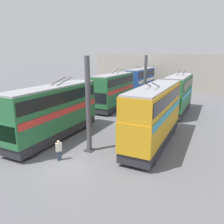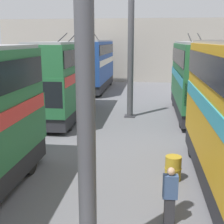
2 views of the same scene
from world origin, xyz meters
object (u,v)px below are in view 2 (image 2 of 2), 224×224
(bus_left_far, at_px, (195,75))
(bus_right_far, at_px, (96,62))
(bus_right_mid, at_px, (64,75))
(person_by_left_row, at_px, (170,194))
(oil_drum, at_px, (173,168))

(bus_left_far, xyz_separation_m, bus_right_far, (10.49, 8.78, 0.07))
(bus_right_mid, distance_m, person_by_left_row, 13.83)
(bus_left_far, distance_m, person_by_left_row, 14.09)
(bus_right_mid, height_order, person_by_left_row, bus_right_mid)
(bus_right_mid, relative_size, bus_right_far, 0.90)
(bus_left_far, relative_size, bus_right_mid, 1.02)
(bus_left_far, distance_m, bus_right_far, 13.68)
(bus_right_mid, bearing_deg, bus_right_far, -0.00)
(bus_right_mid, bearing_deg, person_by_left_row, -152.21)
(bus_right_far, bearing_deg, oil_drum, -162.55)
(bus_right_mid, bearing_deg, bus_left_far, -79.50)
(bus_left_far, xyz_separation_m, person_by_left_row, (-13.74, 2.40, -1.97))
(bus_right_mid, height_order, oil_drum, bus_right_mid)
(bus_right_mid, bearing_deg, oil_drum, -143.84)
(bus_left_far, bearing_deg, bus_right_far, 39.94)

